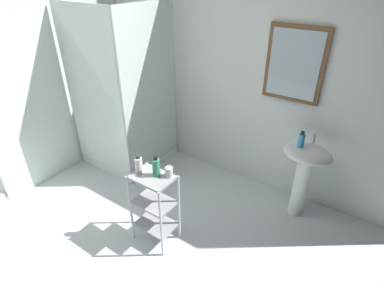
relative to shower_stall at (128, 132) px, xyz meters
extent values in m
cube|color=silver|center=(1.21, -1.22, -0.47)|extent=(4.20, 4.20, 0.02)
cube|color=silver|center=(1.21, 0.63, 0.79)|extent=(4.20, 0.10, 2.50)
cube|color=brown|center=(1.79, 0.56, 1.03)|extent=(0.56, 0.03, 0.72)
cube|color=silver|center=(1.79, 0.54, 1.03)|extent=(0.48, 0.01, 0.64)
cube|color=white|center=(-0.10, 0.10, -0.41)|extent=(0.90, 0.90, 0.10)
cube|color=silver|center=(-0.10, -0.35, 0.59)|extent=(0.90, 0.02, 1.90)
cube|color=silver|center=(0.35, 0.10, 0.59)|extent=(0.02, 0.90, 1.90)
cylinder|color=silver|center=(0.35, -0.35, 0.59)|extent=(0.04, 0.04, 1.90)
cylinder|color=silver|center=(-0.10, 0.10, -0.36)|extent=(0.08, 0.08, 0.00)
cylinder|color=white|center=(2.14, 0.30, -0.12)|extent=(0.15, 0.15, 0.68)
ellipsoid|color=white|center=(2.14, 0.30, 0.28)|extent=(0.46, 0.37, 0.13)
cylinder|color=silver|center=(2.14, 0.42, 0.40)|extent=(0.03, 0.03, 0.10)
cube|color=white|center=(-0.27, -1.42, 0.12)|extent=(0.35, 0.17, 0.36)
cylinder|color=silver|center=(0.96, -0.95, -0.09)|extent=(0.02, 0.02, 0.74)
cylinder|color=silver|center=(1.32, -0.95, -0.09)|extent=(0.02, 0.02, 0.74)
cylinder|color=silver|center=(0.96, -0.69, -0.09)|extent=(0.02, 0.02, 0.74)
cylinder|color=silver|center=(1.32, -0.69, -0.09)|extent=(0.02, 0.02, 0.74)
cube|color=#99999E|center=(1.14, -0.82, -0.28)|extent=(0.36, 0.26, 0.02)
cube|color=#99999E|center=(1.14, -0.82, -0.01)|extent=(0.36, 0.26, 0.02)
cube|color=#99999E|center=(1.14, -0.82, 0.27)|extent=(0.36, 0.26, 0.02)
cylinder|color=#389ED1|center=(2.06, 0.27, 0.41)|extent=(0.06, 0.06, 0.14)
cylinder|color=black|center=(2.06, 0.27, 0.50)|extent=(0.03, 0.03, 0.03)
cylinder|color=white|center=(1.01, -0.84, 0.35)|extent=(0.06, 0.06, 0.15)
cylinder|color=#333338|center=(1.01, -0.84, 0.44)|extent=(0.04, 0.04, 0.03)
cylinder|color=#399365|center=(1.16, -0.79, 0.36)|extent=(0.06, 0.06, 0.16)
cylinder|color=black|center=(1.16, -0.79, 0.45)|extent=(0.04, 0.04, 0.03)
cylinder|color=silver|center=(1.26, -0.74, 0.32)|extent=(0.07, 0.07, 0.09)
camera|label=1|loc=(2.62, -2.36, 1.84)|focal=28.45mm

